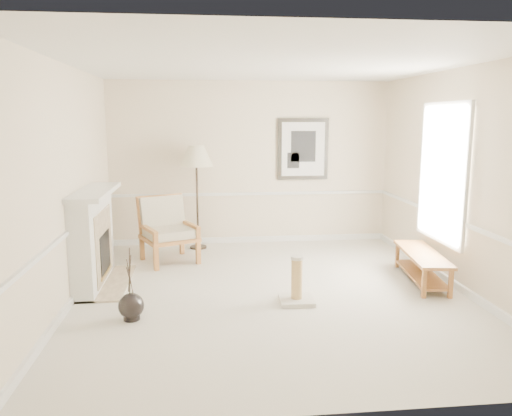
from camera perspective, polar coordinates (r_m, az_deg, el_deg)
The scene contains 8 objects.
ground at distance 6.61m, azimuth 1.71°, elevation -9.64°, with size 5.50×5.50×0.00m, color silver.
room at distance 6.33m, azimuth 2.95°, elevation 6.77°, with size 5.04×5.54×2.92m.
fireplace at distance 7.10m, azimuth -18.06°, elevation -3.35°, with size 0.64×1.64×1.31m.
floor_vase at distance 5.89m, azimuth -14.08°, elevation -10.88°, with size 0.29×0.29×0.85m.
armchair at distance 8.06m, azimuth -10.20°, elevation -2.08°, with size 1.04×1.07×1.03m.
floor_lamp at distance 8.59m, azimuth -6.82°, elevation 5.60°, with size 0.67×0.67×1.80m.
bench at distance 7.34m, azimuth 18.43°, elevation -5.88°, with size 0.62×1.50×0.42m.
scratching_post at distance 6.24m, azimuth 4.66°, elevation -9.08°, with size 0.43×0.43×0.59m.
Camera 1 is at (-0.86, -6.16, 2.24)m, focal length 35.00 mm.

